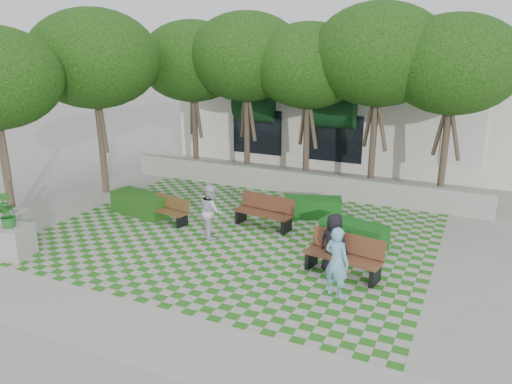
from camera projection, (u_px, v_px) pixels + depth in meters
The scene contains 18 objects.
ground at pixel (220, 247), 15.03m from camera, with size 90.00×90.00×0.00m, color gray.
lawn at pixel (235, 236), 15.90m from camera, with size 12.00×12.00×0.00m, color #2B721E.
sidewalk_south at pixel (116, 325), 10.96m from camera, with size 16.00×2.00×0.01m, color #9E9B93.
sidewalk_west at pixel (66, 205), 18.82m from camera, with size 2.00×12.00×0.01m, color #9E9B93.
retaining_wall at pixel (294, 182), 20.27m from camera, with size 15.00×0.36×0.90m, color #9E9B93.
bench_east at pixel (344, 256), 13.19m from camera, with size 2.15×1.01×1.08m.
bench_mid at pixel (264, 212), 16.57m from camera, with size 2.08×0.94×1.05m.
bench_west at pixel (168, 210), 17.06m from camera, with size 1.73×0.87×0.87m.
hedge_east at pixel (354, 233), 15.19m from camera, with size 2.00×0.80×0.70m, color #134A18.
hedge_midright at pixel (313, 207), 17.53m from camera, with size 1.99×0.80×0.70m, color #154F19.
hedge_west at pixel (140, 204), 17.84m from camera, with size 2.18×0.87×0.76m, color #1B4913.
planter_front at pixel (12, 235), 14.22m from camera, with size 1.10×1.10×1.63m.
planter_back at pixel (8, 227), 15.09m from camera, with size 1.31×1.31×1.70m.
person_blue at pixel (337, 262), 11.96m from camera, with size 0.65×0.43×1.79m, color #74B6D4.
person_dark at pixel (334, 243), 13.25m from camera, with size 0.80×0.52×1.64m, color black.
person_white at pixel (211, 211), 15.65m from camera, with size 0.83×0.65×1.71m, color silver.
tree_row at pixel (250, 62), 19.42m from camera, with size 17.70×13.40×7.41m.
building at pixel (365, 109), 26.11m from camera, with size 18.00×8.92×5.15m.
Camera 1 is at (6.87, -12.11, 6.01)m, focal length 35.00 mm.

